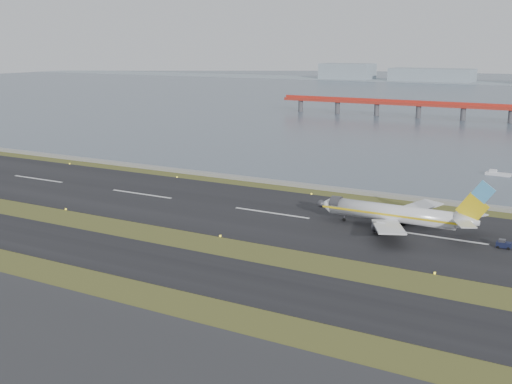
% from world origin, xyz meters
% --- Properties ---
extents(ground, '(1000.00, 1000.00, 0.00)m').
position_xyz_m(ground, '(0.00, 0.00, 0.00)').
color(ground, '#374318').
rests_on(ground, ground).
extents(taxiway_strip, '(1000.00, 18.00, 0.10)m').
position_xyz_m(taxiway_strip, '(0.00, -12.00, 0.05)').
color(taxiway_strip, black).
rests_on(taxiway_strip, ground).
extents(runway_strip, '(1000.00, 45.00, 0.10)m').
position_xyz_m(runway_strip, '(0.00, 30.00, 0.05)').
color(runway_strip, black).
rests_on(runway_strip, ground).
extents(seawall, '(1000.00, 2.50, 1.00)m').
position_xyz_m(seawall, '(0.00, 60.00, 0.50)').
color(seawall, gray).
rests_on(seawall, ground).
extents(red_pier, '(260.00, 5.00, 10.20)m').
position_xyz_m(red_pier, '(20.00, 250.00, 7.28)').
color(red_pier, red).
rests_on(red_pier, ground).
extents(airliner, '(38.52, 32.89, 12.80)m').
position_xyz_m(airliner, '(30.41, 31.75, 3.46)').
color(airliner, white).
rests_on(airliner, ground).
extents(pushback_tug, '(2.90, 1.77, 1.83)m').
position_xyz_m(pushback_tug, '(52.87, 29.08, 0.89)').
color(pushback_tug, black).
rests_on(pushback_tug, ground).
extents(workboat_near, '(7.55, 2.74, 1.81)m').
position_xyz_m(workboat_near, '(38.63, 104.84, 0.57)').
color(workboat_near, white).
rests_on(workboat_near, ground).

